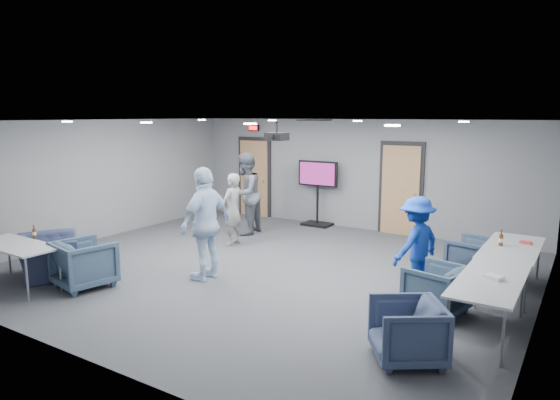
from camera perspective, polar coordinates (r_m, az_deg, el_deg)
The scene contains 29 objects.
floor at distance 9.32m, azimuth -1.79°, elevation -7.81°, with size 9.00×9.00×0.00m, color #36393E.
ceiling at distance 8.88m, azimuth -1.88°, elevation 9.03°, with size 9.00×9.00×0.00m, color silver.
wall_back at distance 12.48m, azimuth 8.53°, elevation 2.92°, with size 9.00×0.02×2.70m, color slate.
wall_front at distance 6.18m, azimuth -23.18°, elevation -4.71°, with size 9.00×0.02×2.70m, color slate.
wall_left at distance 12.09m, azimuth -19.80°, elevation 2.23°, with size 0.02×8.00×2.70m, color slate.
wall_right at distance 7.51m, azimuth 27.95°, elevation -2.61°, with size 0.02×8.00×2.70m, color slate.
door_left at distance 13.95m, azimuth -2.93°, elevation 2.55°, with size 1.06×0.17×2.24m.
door_right at distance 12.05m, azimuth 13.63°, elevation 1.15°, with size 1.06×0.17×2.24m.
exit_sign at distance 13.83m, azimuth -3.03°, elevation 8.23°, with size 0.32×0.08×0.16m.
hvac_diffuser at distance 11.54m, azimuth 3.95°, elevation 9.10°, with size 0.60×0.60×0.03m, color black.
downlights at distance 8.88m, azimuth -1.88°, elevation 8.94°, with size 6.18×3.78×0.02m.
person_a at distance 10.84m, azimuth -5.48°, elevation -1.07°, with size 0.57×0.37×1.57m, color gray.
person_b at distance 11.78m, azimuth -3.97°, elevation 0.72°, with size 0.94×0.73×1.93m, color slate.
person_c at distance 8.60m, azimuth -8.45°, elevation -2.68°, with size 1.14×0.48×1.95m, color #C2DBF9.
person_d at distance 8.29m, azimuth 15.32°, elevation -4.87°, with size 0.99×0.57×1.53m, color #193CA3.
chair_right_a at distance 9.35m, azimuth 21.17°, elevation -6.17°, with size 0.75×0.77×0.70m, color #35445B.
chair_right_b at distance 7.56m, azimuth 17.41°, elevation -9.67°, with size 0.75×0.78×0.71m, color #3B5066.
chair_right_c at distance 6.08m, azimuth 14.34°, elevation -14.35°, with size 0.76×0.78×0.71m, color #3C4868.
chair_front_a at distance 8.86m, azimuth -21.44°, elevation -6.77°, with size 0.84×0.87×0.79m, color #3B5066.
chair_front_b at distance 9.67m, azimuth -25.00°, elevation -5.87°, with size 1.11×0.97×0.72m, color #313955.
table_right_a at distance 8.80m, azimuth 24.96°, elevation -5.13°, with size 0.81×1.95×0.73m.
table_right_b at distance 6.98m, azimuth 22.86°, elevation -8.74°, with size 0.77×1.84×0.73m.
table_front_left at distance 9.22m, azimuth -27.97°, elevation -4.76°, with size 1.72×0.75×0.73m.
bottle_front at distance 9.49m, azimuth -26.27°, elevation -3.42°, with size 0.06×0.06×0.23m.
bottle_right at distance 8.76m, azimuth 23.94°, elevation -4.19°, with size 0.07×0.07×0.26m.
snack_box at distance 9.09m, azimuth 26.27°, elevation -4.38°, with size 0.17×0.12×0.04m, color red.
wrapper at distance 7.02m, azimuth 23.25°, elevation -8.10°, with size 0.22×0.15×0.05m, color silver.
tv_stand at distance 12.70m, azimuth 4.31°, elevation 1.24°, with size 1.08×0.51×1.66m.
projector at distance 9.47m, azimuth -0.38°, elevation 7.29°, with size 0.38×0.36×0.36m.
Camera 1 is at (4.99, -7.35, 2.81)m, focal length 32.00 mm.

